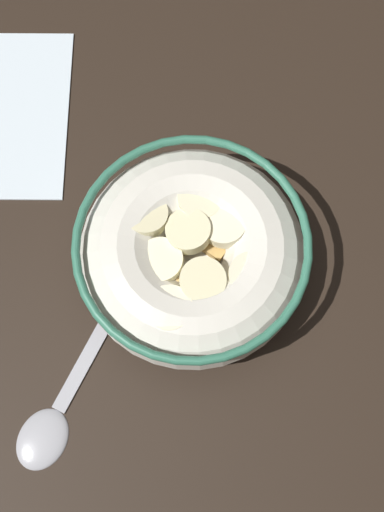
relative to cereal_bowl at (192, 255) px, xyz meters
The scene contains 4 objects.
ground_plane 4.21cm from the cereal_bowl, 24.15° to the right, with size 123.87×123.87×2.00cm, color black.
cereal_bowl is the anchor object (origin of this frame).
spoon 14.57cm from the cereal_bowl, 157.21° to the left, with size 13.98×4.08×0.80cm.
folded_napkin 19.29cm from the cereal_bowl, 66.82° to the left, with size 14.68×8.81×0.30cm, color silver.
Camera 1 is at (-12.56, -4.24, 46.40)cm, focal length 46.09 mm.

